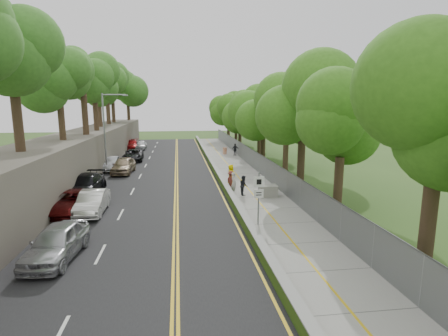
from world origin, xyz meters
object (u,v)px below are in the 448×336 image
at_px(car_1, 92,202).
at_px(painter_0, 231,174).
at_px(construction_barrel, 225,151).
at_px(person_far, 235,150).
at_px(signpost, 259,193).
at_px(streetlight, 107,128).
at_px(concrete_block, 268,191).
at_px(car_0, 57,243).
at_px(car_2, 73,202).

relative_size(car_1, painter_0, 2.53).
distance_m(construction_barrel, person_far, 2.02).
relative_size(signpost, construction_barrel, 3.42).
bearing_deg(car_1, streetlight, 95.63).
relative_size(concrete_block, painter_0, 0.76).
relative_size(concrete_block, car_1, 0.30).
height_order(car_1, painter_0, painter_0).
relative_size(construction_barrel, car_0, 0.20).
relative_size(signpost, car_2, 0.62).
distance_m(signpost, car_2, 12.03).
bearing_deg(painter_0, streetlight, 60.65).
relative_size(signpost, car_0, 0.68).
relative_size(car_1, car_2, 0.88).
bearing_deg(streetlight, signpost, -55.92).
bearing_deg(construction_barrel, car_1, -115.23).
height_order(streetlight, construction_barrel, streetlight).
bearing_deg(painter_0, signpost, -179.88).
relative_size(streetlight, concrete_block, 6.10).
bearing_deg(person_far, painter_0, 71.85).
height_order(car_2, painter_0, painter_0).
bearing_deg(signpost, car_1, 160.55).
bearing_deg(concrete_block, car_0, -142.76).
relative_size(car_0, person_far, 2.79).
bearing_deg(car_2, car_0, -75.25).
xyz_separation_m(streetlight, concrete_block, (13.66, -11.00, -4.15)).
bearing_deg(person_far, car_1, 53.51).
relative_size(construction_barrel, person_far, 0.56).
bearing_deg(painter_0, concrete_block, -154.36).
xyz_separation_m(construction_barrel, car_2, (-13.27, -25.14, 0.23)).
distance_m(signpost, concrete_block, 6.56).
distance_m(signpost, construction_barrel, 29.12).
bearing_deg(car_0, painter_0, 59.29).
relative_size(signpost, painter_0, 1.80).
xyz_separation_m(signpost, painter_0, (-0.01, 10.53, -1.05)).
height_order(signpost, person_far, signpost).
xyz_separation_m(streetlight, construction_barrel, (13.46, 12.00, -4.14)).
bearing_deg(concrete_block, construction_barrel, 90.50).
bearing_deg(signpost, person_far, 83.45).
distance_m(concrete_block, car_1, 12.45).
bearing_deg(car_2, person_far, 63.06).
height_order(car_0, car_1, car_0).
height_order(car_2, person_far, person_far).
height_order(streetlight, signpost, streetlight).
relative_size(construction_barrel, painter_0, 0.53).
xyz_separation_m(signpost, car_0, (-10.05, -3.26, -1.15)).
relative_size(construction_barrel, concrete_block, 0.69).
relative_size(streetlight, painter_0, 4.63).
height_order(streetlight, painter_0, streetlight).
relative_size(car_2, person_far, 3.06).
height_order(construction_barrel, car_1, car_1).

